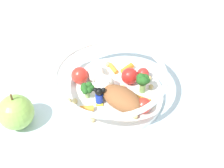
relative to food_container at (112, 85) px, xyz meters
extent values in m
plane|color=silver|center=(0.01, 0.00, -0.03)|extent=(2.40, 2.40, 0.00)
cylinder|color=white|center=(0.00, 0.00, -0.02)|extent=(0.21, 0.21, 0.01)
torus|color=white|center=(0.00, 0.00, 0.03)|extent=(0.22, 0.22, 0.01)
ellipsoid|color=brown|center=(-0.03, -0.03, 0.00)|extent=(0.07, 0.09, 0.04)
cylinder|color=#8EB766|center=(-0.03, 0.04, -0.01)|extent=(0.01, 0.01, 0.01)
sphere|color=#23561E|center=(-0.02, 0.04, 0.01)|extent=(0.01, 0.01, 0.01)
sphere|color=#23561E|center=(-0.03, 0.05, 0.00)|extent=(0.02, 0.02, 0.02)
sphere|color=#23561E|center=(-0.03, 0.04, 0.00)|extent=(0.02, 0.02, 0.02)
sphere|color=#23561E|center=(-0.04, 0.04, 0.00)|extent=(0.01, 0.01, 0.01)
sphere|color=#23561E|center=(-0.03, 0.03, 0.00)|extent=(0.01, 0.01, 0.01)
sphere|color=#23561E|center=(-0.03, 0.03, 0.00)|extent=(0.01, 0.01, 0.01)
cylinder|color=#7FAD5B|center=(0.03, -0.05, -0.01)|extent=(0.01, 0.01, 0.02)
sphere|color=#23561E|center=(0.03, -0.05, 0.01)|extent=(0.02, 0.02, 0.02)
sphere|color=#23561E|center=(0.03, -0.05, 0.01)|extent=(0.02, 0.02, 0.02)
sphere|color=#23561E|center=(0.02, -0.05, 0.01)|extent=(0.02, 0.02, 0.02)
sphere|color=#23561E|center=(0.02, -0.06, 0.01)|extent=(0.02, 0.02, 0.02)
sphere|color=#23561E|center=(0.03, -0.06, 0.01)|extent=(0.01, 0.01, 0.01)
sphere|color=white|center=(0.01, 0.02, 0.00)|extent=(0.03, 0.03, 0.03)
sphere|color=white|center=(0.00, 0.02, 0.00)|extent=(0.03, 0.03, 0.03)
sphere|color=white|center=(0.00, 0.02, -0.01)|extent=(0.02, 0.02, 0.02)
sphere|color=white|center=(-0.01, 0.01, 0.00)|extent=(0.03, 0.03, 0.03)
sphere|color=white|center=(0.00, 0.01, 0.00)|extent=(0.03, 0.03, 0.03)
sphere|color=white|center=(0.04, 0.05, 0.00)|extent=(0.02, 0.02, 0.02)
sphere|color=white|center=(0.03, 0.05, 0.00)|extent=(0.02, 0.02, 0.02)
sphere|color=white|center=(0.02, 0.05, 0.00)|extent=(0.03, 0.03, 0.03)
sphere|color=white|center=(0.02, 0.05, -0.01)|extent=(0.02, 0.02, 0.02)
sphere|color=white|center=(0.02, 0.04, -0.01)|extent=(0.02, 0.02, 0.02)
sphere|color=white|center=(0.03, 0.05, -0.01)|extent=(0.03, 0.03, 0.03)
cube|color=yellow|center=(-0.04, 0.01, -0.02)|extent=(0.02, 0.02, 0.00)
cylinder|color=#1933B2|center=(-0.04, 0.01, -0.01)|extent=(0.02, 0.02, 0.02)
sphere|color=black|center=(-0.04, 0.01, 0.01)|extent=(0.02, 0.02, 0.02)
sphere|color=black|center=(-0.04, 0.02, 0.02)|extent=(0.01, 0.01, 0.01)
sphere|color=black|center=(-0.03, 0.01, 0.02)|extent=(0.01, 0.01, 0.01)
cylinder|color=orange|center=(-0.06, 0.02, -0.01)|extent=(0.02, 0.03, 0.01)
cylinder|color=orange|center=(0.07, 0.00, -0.01)|extent=(0.03, 0.02, 0.01)
cylinder|color=orange|center=(0.06, 0.02, -0.01)|extent=(0.03, 0.03, 0.01)
cylinder|color=orange|center=(0.00, -0.06, -0.01)|extent=(0.01, 0.03, 0.01)
sphere|color=red|center=(0.06, -0.04, -0.01)|extent=(0.02, 0.02, 0.02)
sphere|color=red|center=(0.00, 0.07, 0.00)|extent=(0.03, 0.03, 0.03)
sphere|color=red|center=(0.04, -0.02, 0.00)|extent=(0.03, 0.03, 0.03)
sphere|color=red|center=(-0.02, -0.07, 0.00)|extent=(0.03, 0.03, 0.03)
sphere|color=tan|center=(0.07, 0.04, -0.01)|extent=(0.01, 0.01, 0.01)
sphere|color=tan|center=(-0.02, 0.01, -0.01)|extent=(0.01, 0.01, 0.01)
sphere|color=tan|center=(0.06, -0.05, -0.01)|extent=(0.01, 0.01, 0.01)
sphere|color=#D1B775|center=(-0.05, 0.05, -0.01)|extent=(0.01, 0.01, 0.01)
sphere|color=tan|center=(-0.04, -0.06, -0.01)|extent=(0.01, 0.01, 0.01)
sphere|color=#D1B775|center=(-0.08, 0.01, -0.01)|extent=(0.01, 0.01, 0.01)
sphere|color=tan|center=(0.04, -0.07, -0.01)|extent=(0.01, 0.01, 0.01)
sphere|color=#D1B775|center=(0.01, -0.02, -0.01)|extent=(0.01, 0.01, 0.01)
sphere|color=#D1B775|center=(0.00, -0.08, -0.01)|extent=(0.01, 0.01, 0.01)
sphere|color=tan|center=(-0.06, 0.06, -0.01)|extent=(0.01, 0.01, 0.01)
sphere|color=#8CB74C|center=(-0.13, 0.13, 0.00)|extent=(0.06, 0.06, 0.06)
cylinder|color=brown|center=(-0.13, 0.13, 0.04)|extent=(0.00, 0.00, 0.01)
camera|label=1|loc=(-0.43, -0.19, 0.45)|focal=54.42mm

